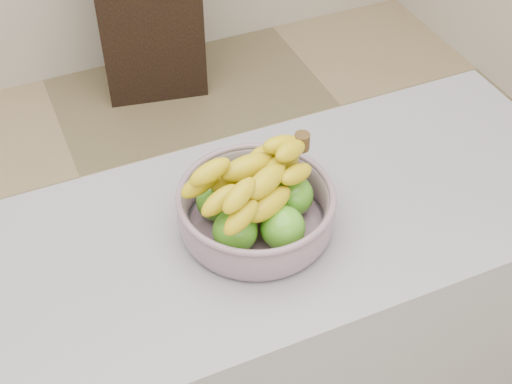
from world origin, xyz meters
TOP-DOWN VIEW (x-y plane):
  - counter at (0.00, -0.10)m, footprint 2.00×0.60m
  - cabinet at (0.51, 1.78)m, footprint 0.51×0.44m
  - fruit_bowl at (0.22, -0.10)m, footprint 0.33×0.33m

SIDE VIEW (x-z plane):
  - cabinet at x=0.51m, z-range 0.00..0.82m
  - counter at x=0.00m, z-range 0.00..0.90m
  - fruit_bowl at x=0.22m, z-range 0.87..1.05m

